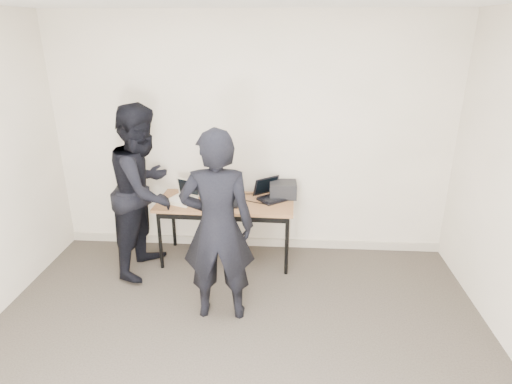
# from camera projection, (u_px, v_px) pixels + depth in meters

# --- Properties ---
(room) EXTENTS (4.60, 4.60, 2.80)m
(room) POSITION_uv_depth(u_px,v_px,m) (223.00, 223.00, 2.71)
(room) COLOR #403830
(room) RESTS_ON ground
(desk) EXTENTS (1.52, 0.69, 0.72)m
(desk) POSITION_uv_depth(u_px,v_px,m) (226.00, 207.00, 4.73)
(desk) COLOR brown
(desk) RESTS_ON ground
(laptop_beige) EXTENTS (0.37, 0.37, 0.23)m
(laptop_beige) POSITION_uv_depth(u_px,v_px,m) (183.00, 197.00, 4.70)
(laptop_beige) COLOR beige
(laptop_beige) RESTS_ON desk
(laptop_center) EXTENTS (0.36, 0.35, 0.26)m
(laptop_center) POSITION_uv_depth(u_px,v_px,m) (223.00, 197.00, 4.68)
(laptop_center) COLOR black
(laptop_center) RESTS_ON desk
(laptop_right) EXTENTS (0.43, 0.43, 0.23)m
(laptop_right) POSITION_uv_depth(u_px,v_px,m) (271.00, 194.00, 4.77)
(laptop_right) COLOR black
(laptop_right) RESTS_ON desk
(leather_satchel) EXTENTS (0.37, 0.21, 0.25)m
(leather_satchel) POSITION_uv_depth(u_px,v_px,m) (212.00, 183.00, 4.88)
(leather_satchel) COLOR brown
(leather_satchel) RESTS_ON desk
(tissue) EXTENTS (0.14, 0.10, 0.08)m
(tissue) POSITION_uv_depth(u_px,v_px,m) (214.00, 170.00, 4.83)
(tissue) COLOR white
(tissue) RESTS_ON leather_satchel
(equipment_box) EXTENTS (0.31, 0.27, 0.17)m
(equipment_box) POSITION_uv_depth(u_px,v_px,m) (283.00, 189.00, 4.81)
(equipment_box) COLOR black
(equipment_box) RESTS_ON desk
(power_brick) EXTENTS (0.08, 0.05, 0.03)m
(power_brick) POSITION_uv_depth(u_px,v_px,m) (203.00, 206.00, 4.56)
(power_brick) COLOR black
(power_brick) RESTS_ON desk
(cables) EXTENTS (1.15, 0.38, 0.01)m
(cables) POSITION_uv_depth(u_px,v_px,m) (237.00, 200.00, 4.75)
(cables) COLOR black
(cables) RESTS_ON desk
(person_typist) EXTENTS (0.67, 0.46, 1.77)m
(person_typist) POSITION_uv_depth(u_px,v_px,m) (218.00, 227.00, 3.71)
(person_typist) COLOR black
(person_typist) RESTS_ON ground
(person_observer) EXTENTS (0.83, 0.99, 1.83)m
(person_observer) POSITION_uv_depth(u_px,v_px,m) (145.00, 190.00, 4.49)
(person_observer) COLOR black
(person_observer) RESTS_ON ground
(baseboard) EXTENTS (4.50, 0.03, 0.10)m
(baseboard) POSITION_uv_depth(u_px,v_px,m) (251.00, 242.00, 5.26)
(baseboard) COLOR #B1A592
(baseboard) RESTS_ON ground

